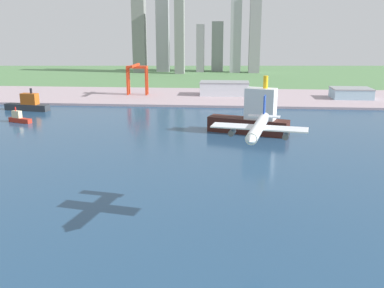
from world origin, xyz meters
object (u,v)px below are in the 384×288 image
Objects in this scene: tugboat_small at (19,118)px; cargo_ship at (253,117)px; container_barge at (28,104)px; airplane_landing at (258,128)px; port_crane_red at (137,72)px; warehouse_annex at (351,93)px; warehouse_main at (224,88)px.

tugboat_small is 204.06m from cargo_ship.
container_barge reaches higher than tugboat_small.
airplane_landing is 170.73m from cargo_ship.
port_crane_red is 252.92m from warehouse_annex.
cargo_ship reaches higher than port_crane_red.
tugboat_small is 358.87m from warehouse_annex.
container_barge is 1.14× the size of port_crane_red.
airplane_landing is 362.66m from warehouse_main.
airplane_landing is at bearing -70.71° from port_crane_red.
airplane_landing is 373.45m from port_crane_red.
container_barge is at bearing 107.87° from tugboat_small.
warehouse_main is (177.46, 167.40, 6.85)m from tugboat_small.
airplane_landing is at bearing -49.55° from container_barge.
airplane_landing reaches higher than container_barge.
port_crane_red reaches higher than warehouse_annex.
tugboat_small is 0.40× the size of warehouse_main.
cargo_ship is 1.54× the size of port_crane_red.
container_barge is 0.81× the size of warehouse_main.
tugboat_small is at bearing -72.13° from container_barge.
tugboat_small is 244.06m from warehouse_main.
port_crane_red is at bearing -175.35° from warehouse_main.
warehouse_annex is (251.99, -4.56, -21.17)m from port_crane_red.
port_crane_red is (-123.30, 352.29, -12.23)m from airplane_landing.
warehouse_main reaches higher than tugboat_small.
port_crane_red is 0.94× the size of warehouse_annex.
airplane_landing is 0.96× the size of container_barge.
container_barge is 355.93m from warehouse_annex.
cargo_ship is at bearing -124.13° from warehouse_annex.
container_barge is at bearing -131.67° from port_crane_red.
container_barge is at bearing -164.18° from warehouse_annex.
warehouse_main is at bearing 92.83° from airplane_landing.
warehouse_main is at bearing 43.33° from tugboat_small.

